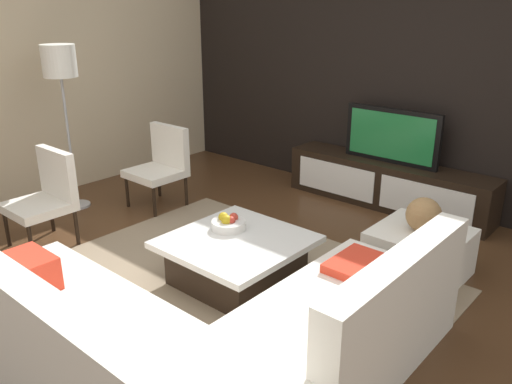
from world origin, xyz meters
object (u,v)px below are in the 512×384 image
Objects in this scene: fruit_bowl at (228,223)px; decorative_ball at (424,215)px; sectional_couch at (199,341)px; television at (392,136)px; coffee_table at (237,259)px; accent_chair_near at (47,193)px; floor_lamp at (60,71)px; accent_chair_far at (162,162)px; media_console at (387,184)px; ottoman at (419,253)px.

decorative_ball is (1.23, 0.95, 0.11)m from fruit_bowl.
television is at bearing 99.11° from sectional_couch.
coffee_table is 0.31m from fruit_bowl.
fruit_bowl is 1.55m from decorative_ball.
accent_chair_near is (-2.44, 0.40, 0.21)m from sectional_couch.
coffee_table is 1.52m from decorative_ball.
fruit_bowl is (-0.28, -2.20, -0.36)m from television.
floor_lamp is (-2.56, -2.25, 0.68)m from television.
accent_chair_far is at bearing 158.70° from fruit_bowl.
media_console is 3.27× the size of ottoman.
accent_chair_far is at bearing -140.21° from television.
sectional_couch is 8.96× the size of decorative_ball.
ottoman is at bearing -52.89° from television.
media_console is 1.59m from decorative_ball.
coffee_table is 0.59× the size of floor_lamp.
floor_lamp reaches higher than television.
ottoman is (2.85, 1.64, -0.29)m from accent_chair_near.
fruit_bowl is at bearing -142.24° from decorative_ball.
decorative_ball is (2.83, 0.32, 0.05)m from accent_chair_far.
accent_chair_far is at bearing 80.32° from accent_chair_near.
fruit_bowl is at bearing -9.96° from accent_chair_far.
television is 1.52× the size of ottoman.
floor_lamp is 6.16× the size of fruit_bowl.
accent_chair_near is at bearing -150.17° from decorative_ball.
television reaches higher than coffee_table.
fruit_bowl is 1.00× the size of decorative_ball.
accent_chair_near reaches higher than fruit_bowl.
media_console is 3.47m from accent_chair_near.
television is 3.47m from accent_chair_near.
media_console is 2.22m from fruit_bowl.
television is 1.22× the size of accent_chair_far.
accent_chair_far is at bearing 157.90° from coffee_table.
television is 3.36m from sectional_couch.
decorative_ball reaches higher than media_console.
floor_lamp is 3.76m from decorative_ball.
decorative_ball is (0.42, 2.04, 0.26)m from sectional_couch.
accent_chair_near is 1.24× the size of ottoman.
coffee_table is at bearing -28.71° from fruit_bowl.
sectional_couch reaches higher than ottoman.
decorative_ball is at bearing 21.15° from accent_chair_near.
floor_lamp is 1.98× the size of accent_chair_far.
ottoman is at bearing 78.41° from sectional_couch.
floor_lamp is 3.85m from ottoman.
television reaches higher than decorative_ball.
fruit_bowl is 1.72m from accent_chair_far.
accent_chair_near is 0.50× the size of floor_lamp.
accent_chair_near reaches higher than decorative_ball.
accent_chair_far is 2.85m from decorative_ball.
fruit_bowl reaches higher than ottoman.
floor_lamp is at bearing 178.95° from coffee_table.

